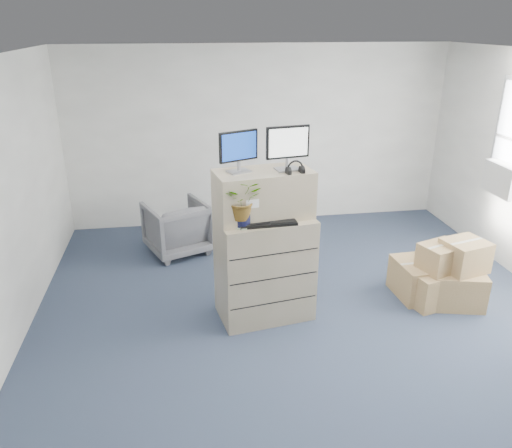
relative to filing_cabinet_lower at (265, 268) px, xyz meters
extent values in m
plane|color=#253142|center=(0.42, -0.60, -0.59)|extent=(7.00, 7.00, 0.00)
cube|color=beige|center=(0.42, 2.91, 0.81)|extent=(6.00, 0.02, 2.80)
cube|color=silver|center=(3.29, 0.80, 0.61)|extent=(0.24, 0.60, 0.40)
cube|color=#988C69|center=(0.00, 0.00, 0.00)|extent=(1.09, 0.77, 1.17)
cube|color=#988C69|center=(-0.01, 0.05, 0.84)|extent=(1.07, 0.66, 0.50)
cube|color=#99999E|center=(-0.27, 0.05, 1.09)|extent=(0.27, 0.24, 0.02)
cylinder|color=#99999E|center=(-0.27, 0.05, 1.15)|extent=(0.04, 0.04, 0.10)
cube|color=black|center=(-0.27, 0.05, 1.36)|extent=(0.41, 0.20, 0.31)
cube|color=navy|center=(-0.26, 0.03, 1.36)|extent=(0.36, 0.16, 0.27)
cube|color=#99999E|center=(0.24, 0.06, 1.09)|extent=(0.27, 0.21, 0.02)
cylinder|color=#99999E|center=(0.24, 0.06, 1.16)|extent=(0.04, 0.04, 0.11)
cube|color=black|center=(0.24, 0.06, 1.38)|extent=(0.46, 0.11, 0.33)
cube|color=silver|center=(0.24, 0.04, 1.38)|extent=(0.41, 0.08, 0.29)
torus|color=black|center=(0.29, -0.08, 1.14)|extent=(0.18, 0.05, 0.18)
cube|color=black|center=(-0.01, -0.15, 0.60)|extent=(0.61, 0.28, 0.03)
ellipsoid|color=silver|center=(0.34, -0.04, 0.60)|extent=(0.13, 0.10, 0.04)
cylinder|color=#92969A|center=(0.10, 0.09, 0.72)|extent=(0.08, 0.08, 0.26)
cube|color=silver|center=(-0.05, 0.02, 0.60)|extent=(0.07, 0.06, 0.02)
cube|color=black|center=(-0.05, 0.02, 0.66)|extent=(0.06, 0.05, 0.12)
cube|color=black|center=(0.36, 0.21, 0.62)|extent=(0.24, 0.21, 0.06)
cube|color=#4489E7|center=(0.34, 0.17, 0.70)|extent=(0.28, 0.22, 0.10)
cylinder|color=#95AA89|center=(-0.26, -0.19, 0.59)|extent=(0.20, 0.20, 0.02)
cylinder|color=black|center=(-0.26, -0.19, 0.67)|extent=(0.17, 0.17, 0.13)
imported|color=#185117|center=(-0.26, -0.19, 0.83)|extent=(0.38, 0.42, 0.32)
imported|color=#59595E|center=(-0.95, 1.82, -0.18)|extent=(1.02, 0.99, 0.82)
cube|color=olive|center=(2.00, -0.05, -0.38)|extent=(0.69, 0.59, 0.41)
cube|color=olive|center=(2.25, -0.13, -0.37)|extent=(0.68, 0.60, 0.43)
cube|color=olive|center=(1.98, 0.13, -0.37)|extent=(0.68, 0.63, 0.44)
cube|color=olive|center=(2.06, -0.04, -0.01)|extent=(0.55, 0.49, 0.32)
cube|color=olive|center=(2.31, -0.10, 0.02)|extent=(0.55, 0.51, 0.36)
cube|color=olive|center=(2.35, 0.34, -0.34)|extent=(0.80, 0.70, 0.48)
camera|label=1|loc=(-0.85, -4.82, 2.52)|focal=35.00mm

